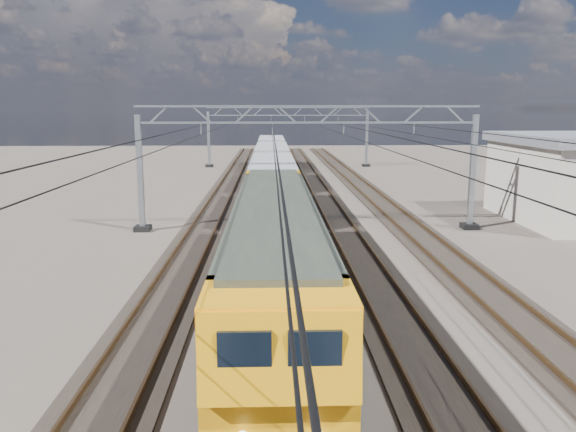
{
  "coord_description": "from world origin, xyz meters",
  "views": [
    {
      "loc": [
        -2.13,
        -27.81,
        6.91
      ],
      "look_at": [
        -1.39,
        -4.26,
        2.4
      ],
      "focal_mm": 35.0,
      "sensor_mm": 36.0,
      "label": 1
    }
  ],
  "objects_px": {
    "locomotive": "(275,247)",
    "catenary_gantry_mid": "(308,163)",
    "hopper_wagon_lead": "(273,182)",
    "hopper_wagon_third": "(271,150)",
    "hopper_wagon_mid": "(272,162)",
    "catenary_gantry_far": "(288,134)"
  },
  "relations": [
    {
      "from": "locomotive",
      "to": "catenary_gantry_mid",
      "type": "bearing_deg",
      "value": 81.55
    },
    {
      "from": "locomotive",
      "to": "hopper_wagon_lead",
      "type": "xyz_separation_m",
      "value": [
        -0.0,
        17.7,
        -0.09
      ]
    },
    {
      "from": "locomotive",
      "to": "hopper_wagon_lead",
      "type": "distance_m",
      "value": 17.7
    },
    {
      "from": "catenary_gantry_mid",
      "to": "locomotive",
      "type": "distance_m",
      "value": 13.7
    },
    {
      "from": "locomotive",
      "to": "hopper_wagon_third",
      "type": "bearing_deg",
      "value": 90.0
    },
    {
      "from": "hopper_wagon_mid",
      "to": "hopper_wagon_third",
      "type": "height_order",
      "value": "same"
    },
    {
      "from": "hopper_wagon_lead",
      "to": "hopper_wagon_third",
      "type": "relative_size",
      "value": 1.0
    },
    {
      "from": "hopper_wagon_third",
      "to": "hopper_wagon_lead",
      "type": "bearing_deg",
      "value": -90.0
    },
    {
      "from": "catenary_gantry_far",
      "to": "hopper_wagon_mid",
      "type": "xyz_separation_m",
      "value": [
        -2.0,
        -17.57,
        -1.67
      ]
    },
    {
      "from": "hopper_wagon_third",
      "to": "locomotive",
      "type": "bearing_deg",
      "value": -90.0
    },
    {
      "from": "hopper_wagon_mid",
      "to": "locomotive",
      "type": "bearing_deg",
      "value": -90.0
    },
    {
      "from": "catenary_gantry_mid",
      "to": "catenary_gantry_far",
      "type": "xyz_separation_m",
      "value": [
        0.0,
        36.0,
        0.0
      ]
    },
    {
      "from": "catenary_gantry_far",
      "to": "locomotive",
      "type": "xyz_separation_m",
      "value": [
        -2.0,
        -49.46,
        -1.58
      ]
    },
    {
      "from": "locomotive",
      "to": "hopper_wagon_mid",
      "type": "distance_m",
      "value": 31.9
    },
    {
      "from": "hopper_wagon_lead",
      "to": "hopper_wagon_mid",
      "type": "relative_size",
      "value": 1.0
    },
    {
      "from": "catenary_gantry_mid",
      "to": "catenary_gantry_far",
      "type": "distance_m",
      "value": 36.0
    },
    {
      "from": "catenary_gantry_mid",
      "to": "hopper_wagon_mid",
      "type": "relative_size",
      "value": 1.53
    },
    {
      "from": "catenary_gantry_mid",
      "to": "locomotive",
      "type": "height_order",
      "value": "catenary_gantry_mid"
    },
    {
      "from": "catenary_gantry_mid",
      "to": "hopper_wagon_third",
      "type": "height_order",
      "value": "catenary_gantry_mid"
    },
    {
      "from": "hopper_wagon_mid",
      "to": "catenary_gantry_far",
      "type": "bearing_deg",
      "value": 83.5
    },
    {
      "from": "hopper_wagon_lead",
      "to": "hopper_wagon_third",
      "type": "xyz_separation_m",
      "value": [
        0.0,
        28.4,
        0.0
      ]
    },
    {
      "from": "catenary_gantry_far",
      "to": "hopper_wagon_third",
      "type": "bearing_deg",
      "value": -120.71
    }
  ]
}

